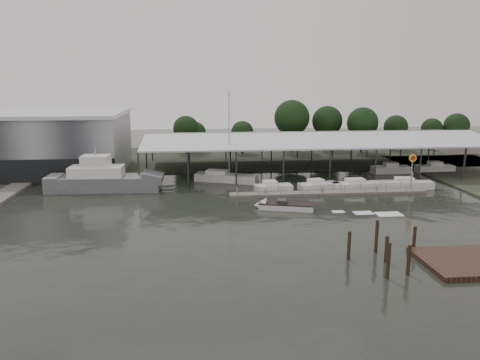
{
  "coord_description": "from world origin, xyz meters",
  "views": [
    {
      "loc": [
        -3.69,
        -52.49,
        15.98
      ],
      "look_at": [
        2.37,
        9.33,
        2.5
      ],
      "focal_mm": 35.0,
      "sensor_mm": 36.0,
      "label": 1
    }
  ],
  "objects": [
    {
      "name": "mooring_pilings",
      "position": [
        13.03,
        -14.82,
        1.05
      ],
      "size": [
        7.36,
        6.54,
        3.69
      ],
      "color": "#332519",
      "rests_on": "ground"
    },
    {
      "name": "shell_fuel_sign",
      "position": [
        27.0,
        9.99,
        3.93
      ],
      "size": [
        1.1,
        0.18,
        5.55
      ],
      "color": "gray",
      "rests_on": "ground"
    },
    {
      "name": "moored_cruiser_0",
      "position": [
        7.42,
        12.35,
        0.61
      ],
      "size": [
        5.53,
        2.64,
        1.7
      ],
      "rotation": [
        0.0,
        0.0,
        0.08
      ],
      "color": "white",
      "rests_on": "ground"
    },
    {
      "name": "white_sailboat",
      "position": [
        1.05,
        19.89,
        0.66
      ],
      "size": [
        10.21,
        6.02,
        14.43
      ],
      "rotation": [
        0.0,
        0.0,
        -0.37
      ],
      "color": "white",
      "rests_on": "ground"
    },
    {
      "name": "horizon_tree_line",
      "position": [
        24.92,
        48.04,
        6.28
      ],
      "size": [
        66.29,
        11.13,
        11.54
      ],
      "color": "black",
      "rests_on": "ground"
    },
    {
      "name": "trawler_dock",
      "position": [
        -30.0,
        14.0,
        0.25
      ],
      "size": [
        3.0,
        18.0,
        0.5
      ],
      "color": "slate",
      "rests_on": "ground"
    },
    {
      "name": "covered_boat_shed",
      "position": [
        17.0,
        28.0,
        6.13
      ],
      "size": [
        58.24,
        24.0,
        6.96
      ],
      "color": "silver",
      "rests_on": "ground"
    },
    {
      "name": "moored_cruiser_3",
      "position": [
        27.66,
        12.64,
        0.61
      ],
      "size": [
        7.67,
        3.1,
        1.7
      ],
      "rotation": [
        0.0,
        0.0,
        -0.12
      ],
      "color": "white",
      "rests_on": "ground"
    },
    {
      "name": "moored_cruiser_1",
      "position": [
        14.27,
        12.8,
        0.61
      ],
      "size": [
        6.35,
        3.49,
        1.7
      ],
      "rotation": [
        0.0,
        0.0,
        0.23
      ],
      "color": "white",
      "rests_on": "ground"
    },
    {
      "name": "ground",
      "position": [
        0.0,
        0.0,
        0.0
      ],
      "size": [
        200.0,
        200.0,
        0.0
      ],
      "primitive_type": "plane",
      "color": "black",
      "rests_on": "ground"
    },
    {
      "name": "distant_commercial_buildings",
      "position": [
        59.03,
        44.69,
        1.84
      ],
      "size": [
        22.0,
        8.0,
        4.0
      ],
      "color": "gray",
      "rests_on": "ground"
    },
    {
      "name": "speedboat_underway",
      "position": [
        6.97,
        3.17,
        0.39
      ],
      "size": [
        18.08,
        6.7,
        2.0
      ],
      "rotation": [
        0.0,
        0.0,
        2.87
      ],
      "color": "white",
      "rests_on": "ground"
    },
    {
      "name": "moored_cruiser_2",
      "position": [
        20.13,
        12.66,
        0.61
      ],
      "size": [
        7.76,
        2.79,
        1.7
      ],
      "rotation": [
        0.0,
        0.0,
        0.08
      ],
      "color": "white",
      "rests_on": "ground"
    },
    {
      "name": "storage_warehouse",
      "position": [
        -28.0,
        29.94,
        5.29
      ],
      "size": [
        24.5,
        20.5,
        10.5
      ],
      "color": "#959B9F",
      "rests_on": "ground"
    },
    {
      "name": "land_strip_far",
      "position": [
        0.0,
        42.0,
        0.1
      ],
      "size": [
        140.0,
        30.0,
        0.3
      ],
      "color": "#3D4332",
      "rests_on": "ground"
    },
    {
      "name": "grey_trawler",
      "position": [
        -16.86,
        15.7,
        1.58
      ],
      "size": [
        16.86,
        4.97,
        8.84
      ],
      "rotation": [
        0.0,
        0.0,
        -0.04
      ],
      "color": "slate",
      "rests_on": "ground"
    },
    {
      "name": "floating_dock",
      "position": [
        15.0,
        10.0,
        0.2
      ],
      "size": [
        28.0,
        2.0,
        1.4
      ],
      "color": "slate",
      "rests_on": "ground"
    }
  ]
}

